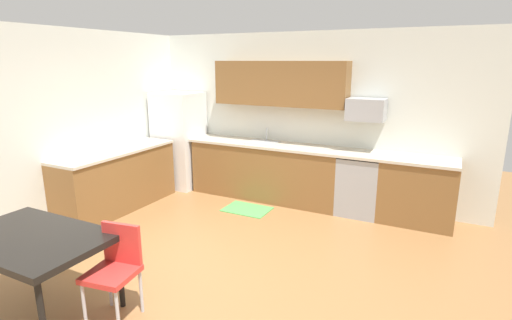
{
  "coord_description": "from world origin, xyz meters",
  "views": [
    {
      "loc": [
        2.24,
        -3.43,
        2.26
      ],
      "look_at": [
        0.0,
        1.0,
        1.0
      ],
      "focal_mm": 27.67,
      "sensor_mm": 36.0,
      "label": 1
    }
  ],
  "objects_px": {
    "oven_range": "(360,184)",
    "microwave": "(366,110)",
    "refrigerator": "(179,140)",
    "dining_table": "(31,242)",
    "chair_near_table": "(116,265)"
  },
  "relations": [
    {
      "from": "refrigerator",
      "to": "dining_table",
      "type": "xyz_separation_m",
      "value": [
        1.17,
        -3.68,
        -0.17
      ]
    },
    {
      "from": "dining_table",
      "to": "chair_near_table",
      "type": "relative_size",
      "value": 1.65
    },
    {
      "from": "oven_range",
      "to": "dining_table",
      "type": "xyz_separation_m",
      "value": [
        -2.1,
        -3.76,
        0.23
      ]
    },
    {
      "from": "refrigerator",
      "to": "chair_near_table",
      "type": "bearing_deg",
      "value": -60.94
    },
    {
      "from": "microwave",
      "to": "chair_near_table",
      "type": "relative_size",
      "value": 0.64
    },
    {
      "from": "oven_range",
      "to": "microwave",
      "type": "height_order",
      "value": "microwave"
    },
    {
      "from": "oven_range",
      "to": "microwave",
      "type": "xyz_separation_m",
      "value": [
        0.0,
        0.1,
        1.11
      ]
    },
    {
      "from": "refrigerator",
      "to": "chair_near_table",
      "type": "height_order",
      "value": "refrigerator"
    },
    {
      "from": "refrigerator",
      "to": "dining_table",
      "type": "height_order",
      "value": "refrigerator"
    },
    {
      "from": "refrigerator",
      "to": "microwave",
      "type": "distance_m",
      "value": 3.35
    },
    {
      "from": "dining_table",
      "to": "refrigerator",
      "type": "bearing_deg",
      "value": 107.66
    },
    {
      "from": "chair_near_table",
      "to": "refrigerator",
      "type": "bearing_deg",
      "value": 119.06
    },
    {
      "from": "refrigerator",
      "to": "microwave",
      "type": "bearing_deg",
      "value": 3.15
    },
    {
      "from": "refrigerator",
      "to": "oven_range",
      "type": "relative_size",
      "value": 1.88
    },
    {
      "from": "oven_range",
      "to": "microwave",
      "type": "bearing_deg",
      "value": 90.0
    }
  ]
}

